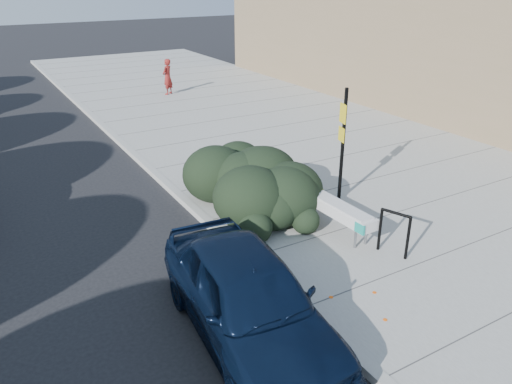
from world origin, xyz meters
TOP-DOWN VIEW (x-y plane):
  - ground at (0.00, 0.00)m, footprint 120.00×120.00m
  - sidewalk_near at (5.60, 5.00)m, footprint 11.20×50.00m
  - curb_near at (0.00, 5.00)m, footprint 0.22×50.00m
  - bench at (2.32, 0.09)m, footprint 0.55×2.41m
  - bike_rack at (2.70, -1.42)m, footprint 0.29×0.65m
  - sign_post at (3.48, 1.34)m, footprint 0.15×0.34m
  - hedge at (1.50, 2.50)m, footprint 2.98×4.77m
  - sedan_navy at (-1.17, -1.99)m, footprint 2.28×4.80m
  - pedestrian at (4.27, 15.51)m, footprint 0.75×0.70m

SIDE VIEW (x-z plane):
  - ground at x=0.00m, z-range 0.00..0.00m
  - sidewalk_near at x=5.60m, z-range 0.00..0.15m
  - curb_near at x=0.00m, z-range 0.00..0.17m
  - bench at x=2.32m, z-range 0.36..1.08m
  - bike_rack at x=2.70m, z-range 0.25..1.26m
  - sedan_navy at x=-1.17m, z-range 0.00..1.58m
  - hedge at x=1.50m, z-range 0.15..1.82m
  - pedestrian at x=4.27m, z-range 0.15..1.86m
  - sign_post at x=3.48m, z-range 0.33..3.32m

